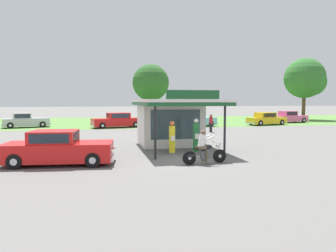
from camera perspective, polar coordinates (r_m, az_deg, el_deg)
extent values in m
plane|color=slate|center=(15.72, 3.52, -6.12)|extent=(300.00, 300.00, 0.00)
cube|color=#56843D|center=(45.16, -6.80, 0.84)|extent=(120.00, 24.00, 0.01)
cube|color=silver|center=(20.96, 0.25, 0.49)|extent=(3.87, 3.59, 2.84)
cube|color=#384C56|center=(19.23, 1.38, 0.29)|extent=(3.10, 0.05, 1.82)
cube|color=silver|center=(19.23, 1.35, 4.59)|extent=(4.57, 7.54, 0.16)
cube|color=#195128|center=(19.23, 1.35, 4.06)|extent=(4.57, 7.54, 0.18)
cube|color=#195128|center=(15.62, 4.57, 5.69)|extent=(2.71, 0.08, 0.44)
cylinder|color=black|center=(16.65, 10.22, -0.64)|extent=(0.12, 0.12, 2.84)
cylinder|color=black|center=(15.63, -2.33, -0.91)|extent=(0.12, 0.12, 2.84)
cube|color=slate|center=(17.29, 0.75, -4.97)|extent=(0.44, 0.44, 0.10)
cylinder|color=yellow|center=(17.17, 0.75, -2.40)|extent=(0.34, 0.34, 1.46)
cube|color=white|center=(16.99, 0.89, -2.23)|extent=(0.22, 0.02, 0.28)
sphere|color=orange|center=(17.09, 0.75, 0.49)|extent=(0.26, 0.26, 0.26)
cube|color=slate|center=(17.63, 5.08, -4.79)|extent=(0.44, 0.44, 0.10)
cylinder|color=#1E6B33|center=(17.52, 5.10, -2.09)|extent=(0.34, 0.34, 1.58)
cube|color=white|center=(17.34, 5.28, -1.89)|extent=(0.22, 0.02, 0.28)
sphere|color=white|center=(17.44, 5.12, 0.95)|extent=(0.26, 0.26, 0.26)
cylinder|color=black|center=(15.12, 9.30, -5.37)|extent=(0.65, 0.19, 0.64)
cylinder|color=silver|center=(15.12, 9.30, -5.37)|extent=(0.17, 0.14, 0.16)
cylinder|color=black|center=(14.43, 3.87, -5.79)|extent=(0.65, 0.19, 0.64)
cylinder|color=silver|center=(14.43, 3.87, -5.79)|extent=(0.17, 0.14, 0.16)
ellipsoid|color=black|center=(14.73, 7.01, -3.79)|extent=(0.59, 0.31, 0.24)
cube|color=#59595E|center=(14.77, 6.83, -5.19)|extent=(0.47, 0.30, 0.36)
cube|color=black|center=(14.59, 5.78, -4.10)|extent=(0.51, 0.32, 0.10)
cylinder|color=silver|center=(15.03, 8.98, -4.34)|extent=(0.38, 0.12, 0.71)
cylinder|color=silver|center=(14.92, 8.59, -2.93)|extent=(0.13, 0.70, 0.04)
sphere|color=silver|center=(14.98, 8.92, -3.52)|extent=(0.16, 0.16, 0.16)
cube|color=black|center=(14.43, 4.06, -5.31)|extent=(0.46, 0.24, 0.12)
cylinder|color=silver|center=(14.74, 5.18, -5.74)|extent=(0.71, 0.17, 0.18)
cube|color=brown|center=(14.61, 6.03, -3.85)|extent=(0.44, 0.39, 0.14)
cylinder|color=brown|center=(14.90, 6.44, -5.25)|extent=(0.15, 0.25, 0.56)
cylinder|color=brown|center=(14.62, 7.00, -5.45)|extent=(0.15, 0.25, 0.56)
cylinder|color=white|center=(14.58, 6.19, -2.62)|extent=(0.45, 0.37, 0.60)
sphere|color=brown|center=(14.57, 6.41, -1.15)|extent=(0.22, 0.22, 0.22)
cylinder|color=white|center=(14.86, 6.68, -2.17)|extent=(0.54, 0.16, 0.31)
cylinder|color=white|center=(14.50, 7.39, -2.34)|extent=(0.54, 0.16, 0.31)
cube|color=red|center=(15.32, -19.13, -4.38)|extent=(5.00, 2.46, 0.83)
cube|color=red|center=(15.28, -19.92, -1.81)|extent=(2.17, 1.91, 0.55)
cube|color=#283847|center=(15.07, -16.33, -1.81)|extent=(0.21, 1.50, 0.44)
cube|color=#283847|center=(16.09, -19.20, -1.48)|extent=(1.68, 0.22, 0.42)
cube|color=#283847|center=(14.48, -20.73, -2.17)|extent=(1.68, 0.22, 0.42)
cube|color=silver|center=(15.00, -9.95, -5.54)|extent=(0.32, 1.84, 0.18)
cube|color=silver|center=(16.11, -27.61, -5.29)|extent=(0.32, 1.84, 0.18)
sphere|color=white|center=(15.55, -9.77, -3.92)|extent=(0.18, 0.18, 0.18)
sphere|color=white|center=(14.33, -10.11, -4.64)|extent=(0.18, 0.18, 0.18)
cylinder|color=black|center=(15.96, -12.60, -4.86)|extent=(0.68, 0.27, 0.66)
cylinder|color=silver|center=(15.96, -12.60, -4.86)|extent=(0.32, 0.25, 0.30)
cylinder|color=black|center=(14.19, -13.47, -6.05)|extent=(0.68, 0.27, 0.66)
cylinder|color=silver|center=(14.19, -13.47, -6.05)|extent=(0.32, 0.25, 0.30)
cylinder|color=black|center=(16.67, -23.89, -4.74)|extent=(0.68, 0.27, 0.66)
cylinder|color=silver|center=(16.67, -23.89, -4.74)|extent=(0.32, 0.25, 0.30)
cylinder|color=black|center=(14.99, -26.05, -5.83)|extent=(0.68, 0.27, 0.66)
cylinder|color=silver|center=(14.99, -26.05, -5.83)|extent=(0.32, 0.25, 0.30)
cube|color=#7AC6D1|center=(35.83, 4.70, 0.85)|extent=(5.46, 3.13, 0.84)
cube|color=#7AC6D1|center=(35.60, 4.21, 1.97)|extent=(2.64, 2.17, 0.59)
cube|color=#283847|center=(36.20, 5.73, 2.01)|extent=(0.42, 1.40, 0.47)
cube|color=#283847|center=(36.28, 3.55, 2.03)|extent=(1.89, 0.54, 0.45)
cube|color=#283847|center=(34.92, 4.89, 1.92)|extent=(1.89, 0.54, 0.45)
cube|color=silver|center=(37.29, 8.09, 0.50)|extent=(0.58, 1.72, 0.18)
cube|color=silver|center=(34.54, 1.03, 0.23)|extent=(0.58, 1.72, 0.18)
sphere|color=white|center=(37.76, 7.59, 1.08)|extent=(0.18, 0.18, 0.18)
sphere|color=white|center=(36.80, 8.64, 0.97)|extent=(0.18, 0.18, 0.18)
cylinder|color=black|center=(37.51, 6.27, 0.59)|extent=(0.69, 0.37, 0.66)
cylinder|color=silver|center=(37.51, 6.27, 0.59)|extent=(0.34, 0.29, 0.30)
cylinder|color=black|center=(36.10, 7.78, 0.42)|extent=(0.69, 0.37, 0.66)
cylinder|color=silver|center=(36.10, 7.78, 0.42)|extent=(0.34, 0.29, 0.30)
cylinder|color=black|center=(35.70, 1.58, 0.41)|extent=(0.69, 0.37, 0.66)
cylinder|color=silver|center=(35.70, 1.58, 0.41)|extent=(0.34, 0.29, 0.30)
cylinder|color=black|center=(34.20, 2.97, 0.23)|extent=(0.69, 0.37, 0.66)
cylinder|color=silver|center=(34.20, 2.97, 0.23)|extent=(0.34, 0.29, 0.30)
cube|color=gold|center=(40.02, 17.40, 0.97)|extent=(5.09, 2.71, 0.74)
cube|color=gold|center=(39.86, 17.20, 1.93)|extent=(2.46, 1.96, 0.60)
cube|color=#283847|center=(40.57, 18.35, 1.95)|extent=(0.32, 1.35, 0.48)
cube|color=#283847|center=(40.43, 16.49, 1.99)|extent=(1.83, 0.41, 0.46)
cube|color=#283847|center=(39.29, 17.93, 1.88)|extent=(1.83, 0.41, 0.46)
cube|color=silver|center=(41.69, 19.92, 0.70)|extent=(0.46, 1.66, 0.18)
cube|color=silver|center=(38.48, 14.65, 0.52)|extent=(0.46, 1.66, 0.18)
sphere|color=white|center=(42.09, 19.41, 1.14)|extent=(0.18, 0.18, 0.18)
sphere|color=white|center=(41.27, 20.48, 1.05)|extent=(0.18, 0.18, 0.18)
cylinder|color=black|center=(41.74, 18.34, 0.79)|extent=(0.69, 0.33, 0.66)
cylinder|color=silver|center=(41.74, 18.34, 0.79)|extent=(0.34, 0.28, 0.30)
cylinder|color=black|center=(40.54, 19.90, 0.64)|extent=(0.69, 0.33, 0.66)
cylinder|color=silver|center=(40.54, 19.90, 0.64)|extent=(0.34, 0.28, 0.30)
cylinder|color=black|center=(39.61, 14.82, 0.67)|extent=(0.69, 0.33, 0.66)
cylinder|color=silver|center=(39.61, 14.82, 0.67)|extent=(0.34, 0.28, 0.30)
cylinder|color=black|center=(38.35, 16.35, 0.52)|extent=(0.69, 0.33, 0.66)
cylinder|color=silver|center=(38.35, 16.35, 0.52)|extent=(0.34, 0.28, 0.30)
cube|color=red|center=(34.98, -9.21, 0.72)|extent=(5.69, 3.12, 0.84)
cube|color=red|center=(34.99, -8.96, 1.89)|extent=(2.62, 2.18, 0.59)
cube|color=#283847|center=(34.69, -10.75, 1.85)|extent=(0.38, 1.48, 0.47)
cube|color=#283847|center=(34.19, -8.57, 1.84)|extent=(1.90, 0.47, 0.45)
cube|color=#283847|center=(35.79, -9.34, 1.95)|extent=(1.90, 0.47, 0.45)
cube|color=silver|center=(34.35, -13.57, 0.08)|extent=(0.54, 1.82, 0.18)
cube|color=silver|center=(35.85, -5.02, 0.37)|extent=(0.54, 1.82, 0.18)
sphere|color=white|center=(33.72, -13.38, 0.58)|extent=(0.18, 0.18, 0.18)
sphere|color=white|center=(34.93, -13.81, 0.71)|extent=(0.18, 0.18, 0.18)
cylinder|color=black|center=(33.66, -11.77, 0.07)|extent=(0.69, 0.35, 0.66)
cylinder|color=silver|center=(33.66, -11.77, 0.07)|extent=(0.34, 0.28, 0.30)
cylinder|color=black|center=(35.42, -12.46, 0.28)|extent=(0.69, 0.35, 0.66)
cylinder|color=silver|center=(35.42, -12.46, 0.28)|extent=(0.34, 0.28, 0.30)
cylinder|color=black|center=(34.70, -5.88, 0.27)|extent=(0.69, 0.35, 0.66)
cylinder|color=silver|center=(34.70, -5.88, 0.27)|extent=(0.34, 0.28, 0.30)
cylinder|color=black|center=(36.41, -6.83, 0.46)|extent=(0.69, 0.35, 0.66)
cylinder|color=silver|center=(36.41, -6.83, 0.46)|extent=(0.34, 0.28, 0.30)
cube|color=#B7B7BC|center=(38.03, -24.28, 0.66)|extent=(5.03, 3.05, 0.82)
cube|color=#B7B7BC|center=(37.97, -24.91, 1.69)|extent=(2.17, 2.04, 0.58)
cube|color=#283847|center=(38.03, -23.59, 1.73)|extent=(0.43, 1.38, 0.46)
cube|color=#283847|center=(38.76, -24.98, 1.74)|extent=(1.48, 0.45, 0.44)
cube|color=#283847|center=(37.18, -24.85, 1.64)|extent=(1.48, 0.45, 0.44)
cube|color=silver|center=(38.28, -20.71, 0.36)|extent=(0.59, 1.71, 0.18)
cube|color=silver|center=(37.97, -27.86, 0.09)|extent=(0.59, 1.71, 0.18)
sphere|color=white|center=(38.84, -20.82, 0.90)|extent=(0.18, 0.18, 0.18)
sphere|color=white|center=(37.68, -20.60, 0.80)|extent=(0.18, 0.18, 0.18)
cylinder|color=black|center=(39.03, -22.01, 0.44)|extent=(0.69, 0.37, 0.66)
cylinder|color=silver|center=(39.03, -22.01, 0.44)|extent=(0.35, 0.29, 0.30)
cylinder|color=black|center=(37.34, -21.73, 0.27)|extent=(0.69, 0.37, 0.66)
cylinder|color=silver|center=(37.34, -21.73, 0.27)|extent=(0.35, 0.29, 0.30)
cylinder|color=black|center=(38.83, -26.71, 0.26)|extent=(0.69, 0.37, 0.66)
cylinder|color=silver|center=(38.83, -26.71, 0.26)|extent=(0.35, 0.29, 0.30)
cylinder|color=black|center=(37.12, -26.64, 0.09)|extent=(0.69, 0.37, 0.66)
cylinder|color=silver|center=(37.12, -26.64, 0.09)|extent=(0.35, 0.29, 0.30)
cube|color=#E55993|center=(45.43, 21.12, 1.30)|extent=(4.92, 2.48, 0.77)
cube|color=#E55993|center=(45.21, 20.87, 2.17)|extent=(2.14, 1.88, 0.61)
cube|color=#283847|center=(45.83, 21.76, 2.17)|extent=(0.24, 1.43, 0.49)
cube|color=#283847|center=(45.81, 20.21, 2.21)|extent=(1.63, 0.26, 0.46)
cube|color=#283847|center=(44.61, 21.54, 2.12)|extent=(1.63, 0.26, 0.46)
cube|color=silver|center=(47.05, 23.30, 1.01)|extent=(0.36, 1.75, 0.18)
cube|color=silver|center=(43.91, 18.77, 0.91)|extent=(0.36, 1.75, 0.18)
sphere|color=white|center=(47.47, 22.83, 1.42)|extent=(0.18, 0.18, 0.18)
sphere|color=white|center=(46.62, 23.82, 1.34)|extent=(0.18, 0.18, 0.18)
cylinder|color=black|center=(47.15, 21.89, 1.10)|extent=(0.68, 0.29, 0.66)
cylinder|color=silver|center=(47.15, 21.89, 1.10)|extent=(0.32, 0.26, 0.30)
cylinder|color=black|center=(45.89, 23.33, 0.96)|extent=(0.68, 0.29, 0.66)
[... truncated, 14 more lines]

